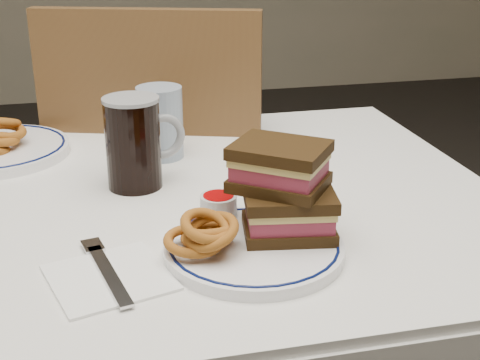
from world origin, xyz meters
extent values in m
cube|color=white|center=(0.00, 0.00, 0.73)|extent=(1.26, 0.86, 0.03)
cylinder|color=#4C2E18|center=(0.54, 0.34, 0.35)|extent=(0.06, 0.06, 0.71)
cube|color=white|center=(0.63, 0.00, 0.65)|extent=(0.01, 0.86, 0.17)
cube|color=white|center=(0.00, 0.43, 0.65)|extent=(1.26, 0.01, 0.17)
cube|color=#4C2E18|center=(0.16, 0.55, 0.47)|extent=(0.58, 0.58, 0.04)
cylinder|color=#4C2E18|center=(0.41, 0.68, 0.23)|extent=(0.04, 0.04, 0.45)
cylinder|color=#4C2E18|center=(0.29, 0.30, 0.23)|extent=(0.04, 0.04, 0.45)
cylinder|color=#4C2E18|center=(0.03, 0.80, 0.23)|extent=(0.04, 0.04, 0.45)
cylinder|color=#4C2E18|center=(-0.09, 0.42, 0.23)|extent=(0.04, 0.04, 0.45)
cube|color=#4C2E18|center=(0.09, 0.35, 0.75)|extent=(0.45, 0.17, 0.51)
cylinder|color=white|center=(0.18, -0.22, 0.76)|extent=(0.24, 0.24, 0.02)
torus|color=#091345|center=(0.18, -0.22, 0.77)|extent=(0.23, 0.23, 0.00)
cube|color=black|center=(0.23, -0.20, 0.77)|extent=(0.14, 0.12, 0.02)
cube|color=#A52F49|center=(0.23, -0.20, 0.79)|extent=(0.13, 0.11, 0.02)
cube|color=tan|center=(0.23, -0.20, 0.81)|extent=(0.13, 0.11, 0.01)
cube|color=black|center=(0.23, -0.20, 0.82)|extent=(0.14, 0.12, 0.02)
cube|color=black|center=(0.22, -0.18, 0.84)|extent=(0.16, 0.15, 0.02)
cube|color=#A52F49|center=(0.22, -0.18, 0.86)|extent=(0.14, 0.14, 0.02)
cube|color=tan|center=(0.22, -0.18, 0.87)|extent=(0.15, 0.14, 0.01)
cube|color=black|center=(0.22, -0.18, 0.88)|extent=(0.16, 0.15, 0.02)
torus|color=brown|center=(0.11, -0.20, 0.78)|extent=(0.07, 0.07, 0.02)
torus|color=brown|center=(0.09, -0.22, 0.78)|extent=(0.08, 0.08, 0.02)
torus|color=brown|center=(0.12, -0.22, 0.79)|extent=(0.07, 0.07, 0.04)
torus|color=brown|center=(0.11, -0.24, 0.80)|extent=(0.08, 0.08, 0.05)
torus|color=brown|center=(0.11, -0.23, 0.81)|extent=(0.07, 0.07, 0.05)
cylinder|color=silver|center=(0.15, -0.12, 0.78)|extent=(0.05, 0.05, 0.03)
cylinder|color=#940205|center=(0.15, -0.12, 0.79)|extent=(0.04, 0.04, 0.01)
cylinder|color=black|center=(0.04, 0.06, 0.83)|extent=(0.09, 0.09, 0.15)
cylinder|color=#92979F|center=(0.04, 0.06, 0.90)|extent=(0.09, 0.09, 0.01)
torus|color=#92979F|center=(0.09, 0.07, 0.83)|extent=(0.08, 0.03, 0.08)
cylinder|color=#8FA1B9|center=(0.10, 0.20, 0.82)|extent=(0.09, 0.09, 0.13)
torus|color=brown|center=(-0.18, 0.27, 0.80)|extent=(0.08, 0.08, 0.03)
cube|color=white|center=(-0.02, -0.24, 0.75)|extent=(0.18, 0.18, 0.00)
cube|color=#BBBCC0|center=(-0.02, -0.24, 0.76)|extent=(0.05, 0.16, 0.00)
cube|color=#BBBCC0|center=(-0.04, -0.16, 0.76)|extent=(0.03, 0.04, 0.00)
camera|label=1|loc=(-0.02, -1.00, 1.18)|focal=50.00mm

